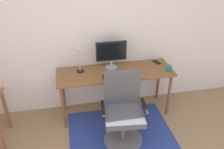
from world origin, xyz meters
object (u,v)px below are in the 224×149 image
object	(u,v)px
computer_mouse	(138,73)
monitor	(111,52)
office_chair	(123,115)
coffee_cup	(169,68)
cell_phone	(157,62)
desk_lamp	(79,55)
desk	(115,76)
keyboard	(118,76)

from	to	relation	value
computer_mouse	monitor	bearing A→B (deg)	141.19
monitor	office_chair	size ratio (longest dim) A/B	0.46
coffee_cup	cell_phone	bearing A→B (deg)	105.40
cell_phone	desk_lamp	xyz separation A→B (m)	(-1.22, -0.06, 0.27)
monitor	office_chair	distance (m)	0.94
coffee_cup	desk	bearing A→B (deg)	170.18
monitor	desk	bearing A→B (deg)	-76.21
monitor	computer_mouse	xyz separation A→B (m)	(0.34, -0.27, -0.23)
desk_lamp	cell_phone	bearing A→B (deg)	2.85
computer_mouse	office_chair	size ratio (longest dim) A/B	0.10
keyboard	coffee_cup	size ratio (longest dim) A/B	4.96
cell_phone	coffee_cup	bearing A→B (deg)	-99.40
monitor	coffee_cup	bearing A→B (deg)	-18.49
cell_phone	desk	bearing A→B (deg)	167.63
desk	coffee_cup	xyz separation A→B (m)	(0.79, -0.14, 0.12)
keyboard	office_chair	distance (m)	0.55
desk	keyboard	xyz separation A→B (m)	(0.00, -0.16, 0.08)
monitor	cell_phone	world-z (taller)	monitor
computer_mouse	office_chair	xyz separation A→B (m)	(-0.32, -0.47, -0.35)
monitor	coffee_cup	size ratio (longest dim) A/B	5.28
desk	computer_mouse	xyz separation A→B (m)	(0.31, -0.13, 0.09)
keyboard	office_chair	world-z (taller)	office_chair
desk	coffee_cup	bearing A→B (deg)	-9.82
monitor	desk_lamp	xyz separation A→B (m)	(-0.48, -0.04, 0.02)
computer_mouse	cell_phone	size ratio (longest dim) A/B	0.74
keyboard	desk_lamp	xyz separation A→B (m)	(-0.51, 0.26, 0.26)
desk	monitor	xyz separation A→B (m)	(-0.03, 0.14, 0.33)
computer_mouse	keyboard	bearing A→B (deg)	-174.35
coffee_cup	desk_lamp	world-z (taller)	desk_lamp
computer_mouse	coffee_cup	xyz separation A→B (m)	(0.48, -0.00, 0.03)
office_chair	desk_lamp	bearing A→B (deg)	131.37
computer_mouse	coffee_cup	distance (m)	0.49
office_chair	monitor	bearing A→B (deg)	97.22
keyboard	cell_phone	distance (m)	0.78
computer_mouse	desk_lamp	bearing A→B (deg)	164.33
desk	keyboard	world-z (taller)	keyboard
coffee_cup	desk_lamp	xyz separation A→B (m)	(-1.30, 0.23, 0.23)
desk	office_chair	distance (m)	0.65
keyboard	coffee_cup	bearing A→B (deg)	1.99
computer_mouse	office_chair	bearing A→B (deg)	-124.70
cell_phone	office_chair	size ratio (longest dim) A/B	0.14
keyboard	coffee_cup	world-z (taller)	coffee_cup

